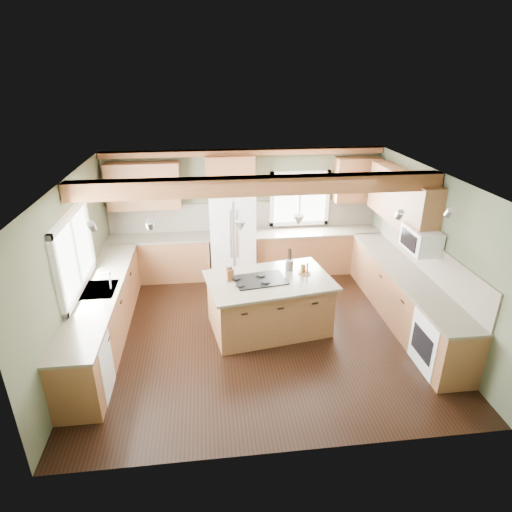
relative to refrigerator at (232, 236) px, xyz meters
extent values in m
plane|color=black|center=(0.30, -2.12, -0.90)|extent=(5.60, 5.60, 0.00)
plane|color=silver|center=(0.30, -2.12, 1.70)|extent=(5.60, 5.60, 0.00)
plane|color=#4B543C|center=(0.30, 0.38, 0.40)|extent=(5.60, 0.00, 5.60)
plane|color=#4B543C|center=(-2.50, -2.12, 0.40)|extent=(0.00, 5.00, 5.00)
plane|color=#4B543C|center=(3.10, -2.12, 0.40)|extent=(0.00, 5.00, 5.00)
cube|color=brown|center=(0.30, -2.04, 1.57)|extent=(5.55, 0.26, 0.26)
cube|color=brown|center=(0.30, 0.28, 1.64)|extent=(5.55, 0.20, 0.10)
cube|color=brown|center=(0.30, 0.36, 0.31)|extent=(5.58, 0.03, 0.58)
cube|color=brown|center=(3.08, -2.07, 0.31)|extent=(0.03, 3.70, 0.58)
cube|color=brown|center=(-1.49, 0.08, -0.46)|extent=(2.02, 0.60, 0.88)
cube|color=brown|center=(-1.49, 0.08, 0.00)|extent=(2.06, 0.64, 0.04)
cube|color=brown|center=(1.79, 0.08, -0.46)|extent=(2.62, 0.60, 0.88)
cube|color=brown|center=(1.79, 0.08, 0.00)|extent=(2.66, 0.64, 0.04)
cube|color=brown|center=(-2.20, -2.07, -0.46)|extent=(0.60, 3.70, 0.88)
cube|color=brown|center=(-2.20, -2.07, 0.00)|extent=(0.64, 3.74, 0.04)
cube|color=brown|center=(2.80, -2.07, -0.46)|extent=(0.60, 3.70, 0.88)
cube|color=brown|center=(2.80, -2.07, 0.00)|extent=(0.64, 3.74, 0.04)
cube|color=brown|center=(-1.69, 0.21, 1.05)|extent=(1.40, 0.35, 0.90)
cube|color=brown|center=(0.00, 0.21, 1.25)|extent=(0.96, 0.35, 0.70)
cube|color=brown|center=(2.92, -1.22, 1.05)|extent=(0.35, 2.20, 0.90)
cube|color=brown|center=(2.60, 0.21, 1.05)|extent=(0.90, 0.35, 0.90)
cube|color=white|center=(-2.48, -2.07, 0.65)|extent=(0.04, 1.60, 1.05)
cube|color=white|center=(1.45, 0.36, 0.65)|extent=(1.10, 0.04, 1.00)
cube|color=#262628|center=(-2.20, -2.07, 0.01)|extent=(0.50, 0.65, 0.03)
cylinder|color=#B2B2B7|center=(-2.02, -2.07, 0.15)|extent=(0.02, 0.02, 0.28)
cube|color=white|center=(-2.19, -3.37, -0.47)|extent=(0.60, 0.60, 0.84)
cube|color=white|center=(2.79, -3.37, -0.47)|extent=(0.60, 0.72, 0.84)
cube|color=white|center=(2.88, -2.17, 0.65)|extent=(0.40, 0.70, 0.38)
cone|color=#B2B2B7|center=(0.00, -2.11, 0.98)|extent=(0.18, 0.18, 0.16)
cone|color=#B2B2B7|center=(0.92, -1.96, 0.98)|extent=(0.18, 0.18, 0.16)
cube|color=white|center=(0.00, 0.00, 0.00)|extent=(0.90, 0.74, 1.80)
cube|color=brown|center=(0.46, -2.04, -0.46)|extent=(2.02, 1.43, 0.88)
cube|color=brown|center=(0.46, -2.04, 0.00)|extent=(2.17, 1.57, 0.04)
cube|color=black|center=(0.31, -2.06, 0.03)|extent=(0.88, 0.66, 0.02)
cube|color=brown|center=(-0.18, -2.00, 0.12)|extent=(0.14, 0.12, 0.19)
cylinder|color=#362F2B|center=(0.85, -1.73, 0.11)|extent=(0.17, 0.17, 0.18)
camera|label=1|loc=(-0.48, -8.15, 3.16)|focal=30.00mm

